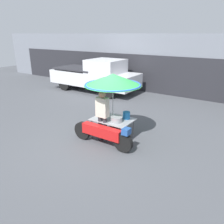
# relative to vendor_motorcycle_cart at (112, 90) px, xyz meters

# --- Properties ---
(ground_plane) EXTENTS (36.00, 36.00, 0.00)m
(ground_plane) POSITION_rel_vendor_motorcycle_cart_xyz_m (-0.18, -0.52, -1.61)
(ground_plane) COLOR #4C4F54
(shopfront_building) EXTENTS (28.00, 2.06, 3.24)m
(shopfront_building) POSITION_rel_vendor_motorcycle_cart_xyz_m (-0.18, 7.20, -0.00)
(shopfront_building) COLOR gray
(shopfront_building) RESTS_ON ground
(vendor_motorcycle_cart) EXTENTS (2.10, 1.76, 2.11)m
(vendor_motorcycle_cart) POSITION_rel_vendor_motorcycle_cart_xyz_m (0.00, 0.00, 0.00)
(vendor_motorcycle_cart) COLOR black
(vendor_motorcycle_cart) RESTS_ON ground
(vendor_person) EXTENTS (0.38, 0.22, 1.64)m
(vendor_person) POSITION_rel_vendor_motorcycle_cart_xyz_m (-0.16, -0.28, -0.69)
(vendor_person) COLOR #2D2D33
(vendor_person) RESTS_ON ground
(pickup_truck) EXTENTS (5.35, 1.96, 1.89)m
(pickup_truck) POSITION_rel_vendor_motorcycle_cart_xyz_m (-4.20, 4.67, -0.68)
(pickup_truck) COLOR black
(pickup_truck) RESTS_ON ground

